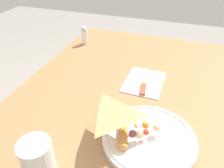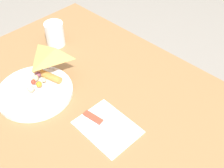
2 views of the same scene
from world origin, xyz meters
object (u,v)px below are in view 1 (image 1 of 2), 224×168
(dining_table, at_px, (127,117))
(milk_glass, at_px, (38,160))
(napkin_folded, at_px, (144,82))
(salt_shaker, at_px, (85,35))
(plate_pizza, at_px, (148,137))
(butter_knife, at_px, (144,82))

(dining_table, distance_m, milk_glass, 0.40)
(napkin_folded, relative_size, salt_shaker, 2.02)
(dining_table, relative_size, milk_glass, 11.48)
(napkin_folded, bearing_deg, salt_shaker, 54.91)
(milk_glass, xyz_separation_m, salt_shaker, (0.70, 0.20, 0.00))
(plate_pizza, xyz_separation_m, butter_knife, (0.27, 0.06, -0.01))
(milk_glass, distance_m, napkin_folded, 0.48)
(dining_table, distance_m, plate_pizza, 0.23)
(dining_table, bearing_deg, napkin_folded, -19.00)
(milk_glass, bearing_deg, plate_pizza, -51.51)
(plate_pizza, bearing_deg, butter_knife, 13.56)
(plate_pizza, xyz_separation_m, napkin_folded, (0.27, 0.07, -0.01))
(dining_table, distance_m, napkin_folded, 0.15)
(salt_shaker, bearing_deg, dining_table, -137.26)
(salt_shaker, bearing_deg, plate_pizza, -141.21)
(napkin_folded, xyz_separation_m, salt_shaker, (0.25, 0.36, 0.04))
(dining_table, xyz_separation_m, butter_knife, (0.09, -0.04, 0.11))
(dining_table, bearing_deg, butter_knife, -21.26)
(dining_table, relative_size, salt_shaker, 12.21)
(milk_glass, relative_size, napkin_folded, 0.53)
(plate_pizza, height_order, butter_knife, plate_pizza)
(dining_table, xyz_separation_m, milk_glass, (-0.35, 0.12, 0.15))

